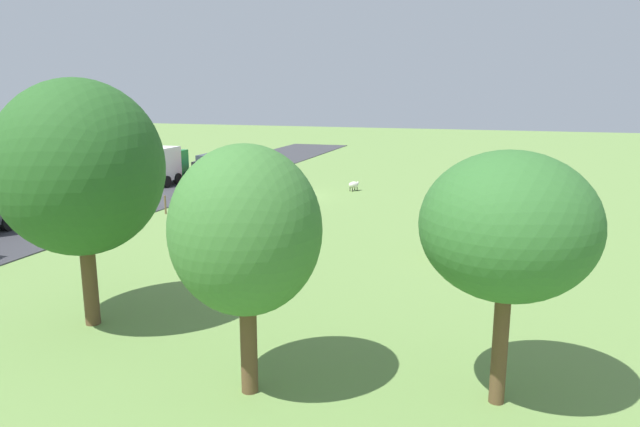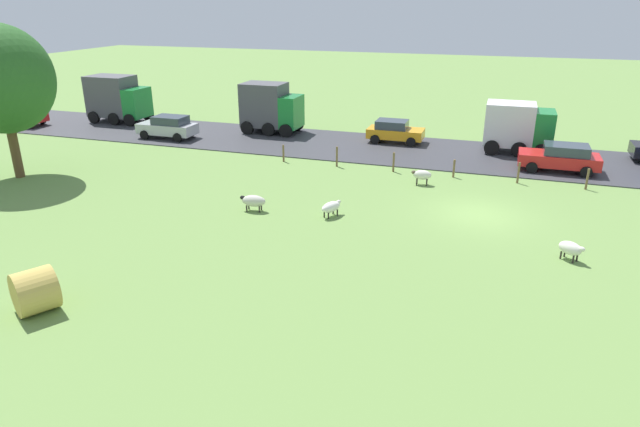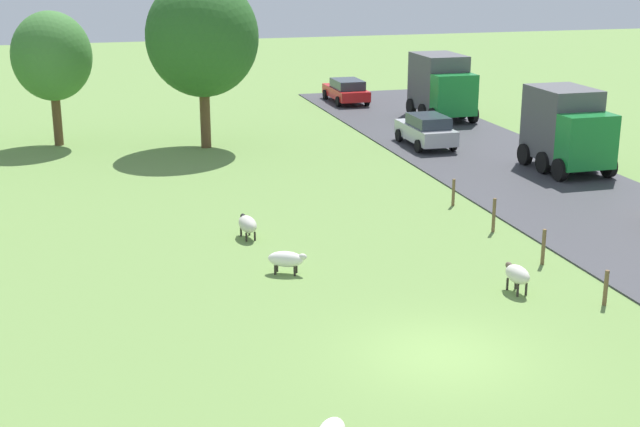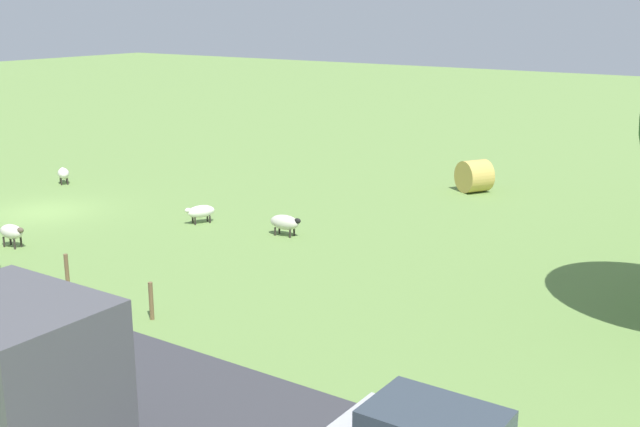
# 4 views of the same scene
# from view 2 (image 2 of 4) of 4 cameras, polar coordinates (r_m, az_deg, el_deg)

# --- Properties ---
(ground_plane) EXTENTS (160.00, 160.00, 0.00)m
(ground_plane) POSITION_cam_2_polar(r_m,az_deg,el_deg) (26.98, 15.94, -0.13)
(ground_plane) COLOR #6B8E47
(road_strip) EXTENTS (8.00, 80.00, 0.06)m
(road_strip) POSITION_cam_2_polar(r_m,az_deg,el_deg) (37.03, 16.89, 5.58)
(road_strip) COLOR #38383D
(road_strip) RESTS_ON ground_plane
(sheep_0) EXTENTS (0.94, 1.05, 0.76)m
(sheep_0) POSITION_cam_2_polar(r_m,az_deg,el_deg) (23.40, 24.39, -3.29)
(sheep_0) COLOR silver
(sheep_0) RESTS_ON ground_plane
(sheep_1) EXTENTS (1.23, 0.92, 0.71)m
(sheep_1) POSITION_cam_2_polar(r_m,az_deg,el_deg) (25.61, 1.15, 0.68)
(sheep_1) COLOR white
(sheep_1) RESTS_ON ground_plane
(sheep_2) EXTENTS (0.66, 1.29, 0.78)m
(sheep_2) POSITION_cam_2_polar(r_m,az_deg,el_deg) (26.45, -6.87, 1.30)
(sheep_2) COLOR beige
(sheep_2) RESTS_ON ground_plane
(sheep_3) EXTENTS (0.60, 1.11, 0.82)m
(sheep_3) POSITION_cam_2_polar(r_m,az_deg,el_deg) (30.53, 10.45, 3.93)
(sheep_3) COLOR silver
(sheep_3) RESTS_ON ground_plane
(hay_bale_0) EXTENTS (1.78, 1.86, 1.44)m
(hay_bale_0) POSITION_cam_2_polar(r_m,az_deg,el_deg) (20.10, -27.26, -7.10)
(hay_bale_0) COLOR tan
(hay_bale_0) RESTS_ON ground_plane
(tree_2) EXTENTS (5.47, 5.47, 8.35)m
(tree_2) POSITION_cam_2_polar(r_m,az_deg,el_deg) (34.83, -30.02, 11.86)
(tree_2) COLOR brown
(tree_2) RESTS_ON ground_plane
(fence_post_0) EXTENTS (0.12, 0.12, 1.14)m
(fence_post_0) POSITION_cam_2_polar(r_m,az_deg,el_deg) (32.47, 25.80, 3.20)
(fence_post_0) COLOR brown
(fence_post_0) RESTS_ON ground_plane
(fence_post_1) EXTENTS (0.12, 0.12, 1.17)m
(fence_post_1) POSITION_cam_2_polar(r_m,az_deg,el_deg) (32.15, 19.74, 3.96)
(fence_post_1) COLOR brown
(fence_post_1) RESTS_ON ground_plane
(fence_post_2) EXTENTS (0.12, 0.12, 1.02)m
(fence_post_2) POSITION_cam_2_polar(r_m,az_deg,el_deg) (32.23, 13.61, 4.52)
(fence_post_2) COLOR brown
(fence_post_2) RESTS_ON ground_plane
(fence_post_3) EXTENTS (0.12, 0.12, 1.15)m
(fence_post_3) POSITION_cam_2_polar(r_m,az_deg,el_deg) (32.63, 7.58, 5.26)
(fence_post_3) COLOR brown
(fence_post_3) RESTS_ON ground_plane
(fence_post_4) EXTENTS (0.12, 0.12, 1.22)m
(fence_post_4) POSITION_cam_2_polar(r_m,az_deg,el_deg) (33.39, 1.75, 5.87)
(fence_post_4) COLOR brown
(fence_post_4) RESTS_ON ground_plane
(fence_post_5) EXTENTS (0.12, 0.12, 1.06)m
(fence_post_5) POSITION_cam_2_polar(r_m,az_deg,el_deg) (34.51, -3.78, 6.20)
(fence_post_5) COLOR brown
(fence_post_5) RESTS_ON ground_plane
(truck_0) EXTENTS (2.74, 4.68, 3.66)m
(truck_0) POSITION_cam_2_polar(r_m,az_deg,el_deg) (48.40, -20.14, 11.09)
(truck_0) COLOR #197F33
(truck_0) RESTS_ON road_strip
(truck_1) EXTENTS (2.74, 4.21, 3.18)m
(truck_1) POSITION_cam_2_polar(r_m,az_deg,el_deg) (38.34, 19.68, 8.44)
(truck_1) COLOR #197F33
(truck_1) RESTS_ON road_strip
(truck_2) EXTENTS (2.66, 4.29, 3.62)m
(truck_2) POSITION_cam_2_polar(r_m,az_deg,el_deg) (41.94, -5.12, 10.84)
(truck_2) COLOR #197F33
(truck_2) RESTS_ON road_strip
(car_0) EXTENTS (2.12, 4.54, 1.50)m
(car_0) POSITION_cam_2_polar(r_m,az_deg,el_deg) (50.44, -28.65, 8.87)
(car_0) COLOR red
(car_0) RESTS_ON road_strip
(car_1) EXTENTS (2.17, 4.43, 1.56)m
(car_1) POSITION_cam_2_polar(r_m,az_deg,el_deg) (35.16, 23.50, 5.35)
(car_1) COLOR red
(car_1) RESTS_ON road_strip
(car_4) EXTENTS (2.05, 3.83, 1.53)m
(car_4) POSITION_cam_2_polar(r_m,az_deg,el_deg) (39.29, 7.68, 8.42)
(car_4) COLOR orange
(car_4) RESTS_ON road_strip
(car_5) EXTENTS (2.02, 4.14, 1.60)m
(car_5) POSITION_cam_2_polar(r_m,az_deg,el_deg) (41.60, -15.36, 8.62)
(car_5) COLOR #B7B7BC
(car_5) RESTS_ON road_strip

